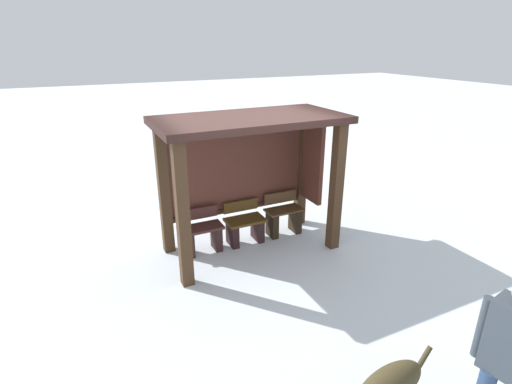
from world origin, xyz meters
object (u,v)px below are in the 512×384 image
bench_right_inside (283,217)px  person_walking (510,357)px  bench_left_inside (202,234)px  bench_center_inside (245,226)px  bus_shelter (251,153)px

bench_right_inside → person_walking: (-0.40, -4.44, 0.68)m
bench_left_inside → bench_center_inside: 0.79m
bench_center_inside → person_walking: (0.40, -4.44, 0.70)m
bus_shelter → bench_center_inside: (-0.08, 0.11, -1.38)m
bench_center_inside → person_walking: size_ratio=0.43×
bench_right_inside → person_walking: person_walking is taller
bench_left_inside → bench_center_inside: size_ratio=1.03×
bench_left_inside → bench_center_inside: bearing=0.1°
person_walking → bench_left_inside: bearing=105.0°
bus_shelter → person_walking: bearing=-85.9°
bench_center_inside → bench_right_inside: bearing=-0.0°
bus_shelter → bench_right_inside: size_ratio=3.84×
bus_shelter → bench_center_inside: 1.38m
bench_right_inside → person_walking: bearing=-95.1°
bus_shelter → person_walking: bus_shelter is taller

